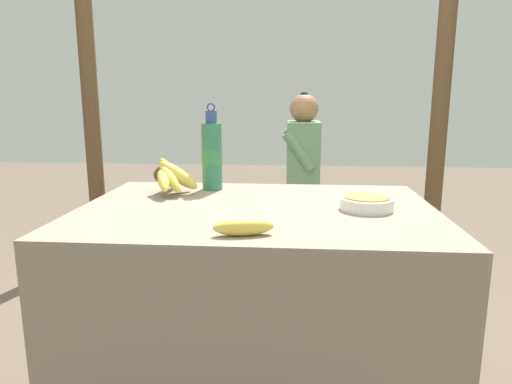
{
  "coord_description": "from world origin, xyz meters",
  "views": [
    {
      "loc": [
        0.11,
        -1.46,
        1.1
      ],
      "look_at": [
        -0.01,
        0.05,
        0.78
      ],
      "focal_mm": 32.0,
      "sensor_mm": 36.0,
      "label": 1
    }
  ],
  "objects_px": {
    "seated_vendor": "(295,169)",
    "wooden_bench": "(258,209)",
    "support_post_far": "(441,92)",
    "loose_banana_front": "(244,227)",
    "banana_bunch_green": "(190,189)",
    "support_post_near": "(90,92)",
    "banana_bunch_ripe": "(171,176)",
    "water_bottle": "(212,155)",
    "serving_bowl": "(367,202)"
  },
  "relations": [
    {
      "from": "water_bottle",
      "to": "support_post_far",
      "type": "xyz_separation_m",
      "value": [
        1.25,
        1.3,
        0.26
      ]
    },
    {
      "from": "serving_bowl",
      "to": "water_bottle",
      "type": "xyz_separation_m",
      "value": [
        -0.55,
        0.29,
        0.11
      ]
    },
    {
      "from": "banana_bunch_ripe",
      "to": "water_bottle",
      "type": "bearing_deg",
      "value": 35.39
    },
    {
      "from": "loose_banana_front",
      "to": "wooden_bench",
      "type": "xyz_separation_m",
      "value": [
        -0.09,
        1.75,
        -0.39
      ]
    },
    {
      "from": "serving_bowl",
      "to": "seated_vendor",
      "type": "height_order",
      "value": "seated_vendor"
    },
    {
      "from": "serving_bowl",
      "to": "support_post_far",
      "type": "xyz_separation_m",
      "value": [
        0.7,
        1.59,
        0.37
      ]
    },
    {
      "from": "water_bottle",
      "to": "wooden_bench",
      "type": "height_order",
      "value": "water_bottle"
    },
    {
      "from": "loose_banana_front",
      "to": "support_post_far",
      "type": "relative_size",
      "value": 0.07
    },
    {
      "from": "banana_bunch_ripe",
      "to": "wooden_bench",
      "type": "xyz_separation_m",
      "value": [
        0.23,
        1.25,
        -0.43
      ]
    },
    {
      "from": "loose_banana_front",
      "to": "seated_vendor",
      "type": "distance_m",
      "value": 1.73
    },
    {
      "from": "water_bottle",
      "to": "wooden_bench",
      "type": "distance_m",
      "value": 1.26
    },
    {
      "from": "support_post_far",
      "to": "wooden_bench",
      "type": "bearing_deg",
      "value": -172.57
    },
    {
      "from": "wooden_bench",
      "to": "support_post_near",
      "type": "relative_size",
      "value": 0.78
    },
    {
      "from": "wooden_bench",
      "to": "support_post_far",
      "type": "height_order",
      "value": "support_post_far"
    },
    {
      "from": "loose_banana_front",
      "to": "support_post_far",
      "type": "bearing_deg",
      "value": 60.88
    },
    {
      "from": "banana_bunch_ripe",
      "to": "serving_bowl",
      "type": "relative_size",
      "value": 1.64
    },
    {
      "from": "seated_vendor",
      "to": "support_post_far",
      "type": "height_order",
      "value": "support_post_far"
    },
    {
      "from": "serving_bowl",
      "to": "loose_banana_front",
      "type": "bearing_deg",
      "value": -139.57
    },
    {
      "from": "support_post_near",
      "to": "support_post_far",
      "type": "relative_size",
      "value": 1.0
    },
    {
      "from": "water_bottle",
      "to": "support_post_near",
      "type": "height_order",
      "value": "support_post_near"
    },
    {
      "from": "banana_bunch_ripe",
      "to": "water_bottle",
      "type": "distance_m",
      "value": 0.18
    },
    {
      "from": "banana_bunch_green",
      "to": "support_post_near",
      "type": "distance_m",
      "value": 0.95
    },
    {
      "from": "wooden_bench",
      "to": "support_post_far",
      "type": "bearing_deg",
      "value": 7.43
    },
    {
      "from": "water_bottle",
      "to": "banana_bunch_green",
      "type": "relative_size",
      "value": 1.27
    },
    {
      "from": "banana_bunch_ripe",
      "to": "loose_banana_front",
      "type": "xyz_separation_m",
      "value": [
        0.33,
        -0.5,
        -0.05
      ]
    },
    {
      "from": "water_bottle",
      "to": "wooden_bench",
      "type": "xyz_separation_m",
      "value": [
        0.09,
        1.15,
        -0.5
      ]
    },
    {
      "from": "wooden_bench",
      "to": "seated_vendor",
      "type": "height_order",
      "value": "seated_vendor"
    },
    {
      "from": "support_post_far",
      "to": "banana_bunch_ripe",
      "type": "bearing_deg",
      "value": -134.69
    },
    {
      "from": "support_post_near",
      "to": "banana_bunch_ripe",
      "type": "bearing_deg",
      "value": -56.72
    },
    {
      "from": "serving_bowl",
      "to": "support_post_far",
      "type": "height_order",
      "value": "support_post_far"
    },
    {
      "from": "support_post_far",
      "to": "support_post_near",
      "type": "bearing_deg",
      "value": 180.0
    },
    {
      "from": "seated_vendor",
      "to": "support_post_far",
      "type": "relative_size",
      "value": 0.5
    },
    {
      "from": "loose_banana_front",
      "to": "wooden_bench",
      "type": "distance_m",
      "value": 1.8
    },
    {
      "from": "loose_banana_front",
      "to": "serving_bowl",
      "type": "bearing_deg",
      "value": 40.43
    },
    {
      "from": "wooden_bench",
      "to": "support_post_near",
      "type": "distance_m",
      "value": 1.39
    },
    {
      "from": "banana_bunch_green",
      "to": "support_post_near",
      "type": "bearing_deg",
      "value": 167.96
    },
    {
      "from": "water_bottle",
      "to": "loose_banana_front",
      "type": "height_order",
      "value": "water_bottle"
    },
    {
      "from": "serving_bowl",
      "to": "support_post_far",
      "type": "bearing_deg",
      "value": 66.41
    },
    {
      "from": "wooden_bench",
      "to": "banana_bunch_green",
      "type": "relative_size",
      "value": 6.71
    },
    {
      "from": "loose_banana_front",
      "to": "seated_vendor",
      "type": "bearing_deg",
      "value": 85.22
    },
    {
      "from": "loose_banana_front",
      "to": "banana_bunch_green",
      "type": "height_order",
      "value": "loose_banana_front"
    },
    {
      "from": "banana_bunch_ripe",
      "to": "loose_banana_front",
      "type": "bearing_deg",
      "value": -56.97
    },
    {
      "from": "serving_bowl",
      "to": "wooden_bench",
      "type": "xyz_separation_m",
      "value": [
        -0.46,
        1.44,
        -0.39
      ]
    },
    {
      "from": "wooden_bench",
      "to": "support_post_far",
      "type": "relative_size",
      "value": 0.78
    },
    {
      "from": "support_post_near",
      "to": "loose_banana_front",
      "type": "bearing_deg",
      "value": -56.79
    },
    {
      "from": "water_bottle",
      "to": "support_post_far",
      "type": "distance_m",
      "value": 1.82
    },
    {
      "from": "banana_bunch_ripe",
      "to": "serving_bowl",
      "type": "height_order",
      "value": "banana_bunch_ripe"
    },
    {
      "from": "seated_vendor",
      "to": "banana_bunch_green",
      "type": "distance_m",
      "value": 0.71
    },
    {
      "from": "seated_vendor",
      "to": "wooden_bench",
      "type": "bearing_deg",
      "value": -7.39
    },
    {
      "from": "seated_vendor",
      "to": "support_post_far",
      "type": "distance_m",
      "value": 1.05
    }
  ]
}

